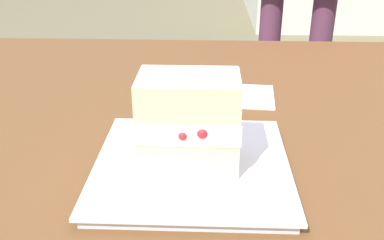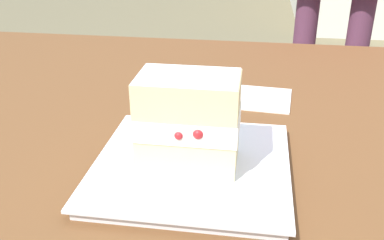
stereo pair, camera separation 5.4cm
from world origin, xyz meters
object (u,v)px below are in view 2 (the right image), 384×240
(cake_slice, at_px, (188,121))
(paper_napkin, at_px, (248,97))
(dessert_plate, at_px, (192,166))
(patio_table, at_px, (165,170))

(cake_slice, relative_size, paper_napkin, 0.78)
(dessert_plate, height_order, cake_slice, cake_slice)
(patio_table, relative_size, cake_slice, 11.33)
(cake_slice, height_order, paper_napkin, cake_slice)
(dessert_plate, relative_size, paper_napkin, 1.56)
(patio_table, relative_size, dessert_plate, 5.70)
(paper_napkin, bearing_deg, dessert_plate, 76.36)
(patio_table, bearing_deg, dessert_plate, 114.94)
(patio_table, height_order, dessert_plate, dessert_plate)
(patio_table, distance_m, paper_napkin, 0.20)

